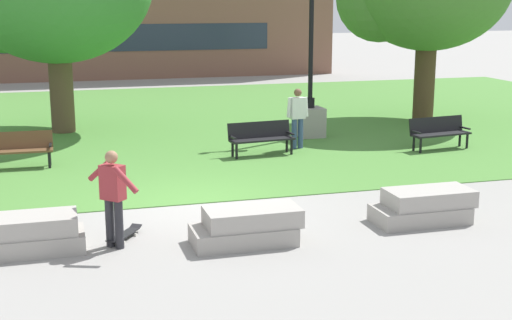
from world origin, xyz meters
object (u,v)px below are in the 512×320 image
object	(u,v)px
person_skateboarder	(113,193)
park_bench_far_left	(439,131)
park_bench_near_left	(261,136)
lamp_post_left	(310,102)
person_bystander_far_lawn	(298,115)
concrete_block_center	(29,235)
skateboard	(124,235)
concrete_block_left	(247,227)
concrete_block_right	(424,207)
park_bench_far_right	(16,147)

from	to	relation	value
person_skateboarder	park_bench_far_left	xyz separation A→B (m)	(9.56, 5.79, -0.43)
park_bench_near_left	lamp_post_left	xyz separation A→B (m)	(2.20, 2.15, 0.55)
person_bystander_far_lawn	park_bench_near_left	bearing A→B (deg)	-155.72
concrete_block_center	skateboard	size ratio (longest dim) A/B	1.87
lamp_post_left	person_bystander_far_lawn	xyz separation A→B (m)	(-0.95, -1.59, -0.11)
concrete_block_center	park_bench_far_left	xyz separation A→B (m)	(10.98, 5.63, 0.23)
park_bench_far_left	concrete_block_left	bearing A→B (deg)	-139.62
park_bench_near_left	park_bench_far_left	xyz separation A→B (m)	(5.08, -0.61, 0.00)
concrete_block_right	person_bystander_far_lawn	size ratio (longest dim) A/B	1.11
concrete_block_center	park_bench_far_left	size ratio (longest dim) A/B	0.97
person_skateboarder	park_bench_near_left	bearing A→B (deg)	55.01
concrete_block_right	park_bench_near_left	bearing A→B (deg)	101.66
concrete_block_left	person_skateboarder	xyz separation A→B (m)	(-2.25, 0.43, 0.67)
concrete_block_right	skateboard	size ratio (longest dim) A/B	1.98
concrete_block_right	lamp_post_left	bearing A→B (deg)	84.47
lamp_post_left	person_bystander_far_lawn	world-z (taller)	lamp_post_left
park_bench_near_left	person_bystander_far_lawn	size ratio (longest dim) A/B	1.08
concrete_block_center	person_bystander_far_lawn	distance (m)	9.89
concrete_block_right	skateboard	bearing A→B (deg)	174.56
park_bench_far_left	person_bystander_far_lawn	bearing A→B (deg)	162.98
concrete_block_center	person_skateboarder	bearing A→B (deg)	-6.40
person_skateboarder	skateboard	distance (m)	0.98
park_bench_near_left	lamp_post_left	size ratio (longest dim) A/B	0.35
park_bench_near_left	person_skateboarder	bearing A→B (deg)	-124.99
concrete_block_center	lamp_post_left	distance (m)	11.69
concrete_block_left	skateboard	world-z (taller)	concrete_block_left
park_bench_far_right	lamp_post_left	world-z (taller)	lamp_post_left
person_skateboarder	skateboard	world-z (taller)	person_skateboarder
concrete_block_left	lamp_post_left	world-z (taller)	lamp_post_left
park_bench_far_right	person_bystander_far_lawn	size ratio (longest dim) A/B	1.06
skateboard	park_bench_near_left	distance (m)	7.41
park_bench_far_left	park_bench_far_right	xyz separation A→B (m)	(-11.45, 0.85, 0.00)
person_bystander_far_lawn	lamp_post_left	bearing A→B (deg)	59.02
person_skateboarder	park_bench_far_left	world-z (taller)	person_skateboarder
skateboard	park_bench_far_left	bearing A→B (deg)	30.02
concrete_block_right	concrete_block_center	bearing A→B (deg)	177.43
skateboard	person_bystander_far_lawn	xyz separation A→B (m)	(5.54, 6.59, 0.90)
concrete_block_right	park_bench_far_right	bearing A→B (deg)	138.60
concrete_block_left	person_skateboarder	bearing A→B (deg)	169.18
lamp_post_left	park_bench_far_right	bearing A→B (deg)	-167.40
person_skateboarder	park_bench_far_left	bearing A→B (deg)	31.18
concrete_block_left	park_bench_far_left	distance (m)	9.60
concrete_block_center	park_bench_near_left	world-z (taller)	park_bench_near_left
skateboard	person_bystander_far_lawn	world-z (taller)	person_bystander_far_lawn
concrete_block_left	park_bench_far_right	bearing A→B (deg)	120.33
concrete_block_right	person_bystander_far_lawn	xyz separation A→B (m)	(-0.11, 7.13, 0.68)
skateboard	park_bench_far_left	xyz separation A→B (m)	(9.37, 5.42, 0.45)
concrete_block_left	park_bench_near_left	bearing A→B (deg)	71.93
person_skateboarder	park_bench_far_right	xyz separation A→B (m)	(-1.88, 6.64, -0.43)
concrete_block_center	park_bench_far_right	size ratio (longest dim) A/B	0.99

